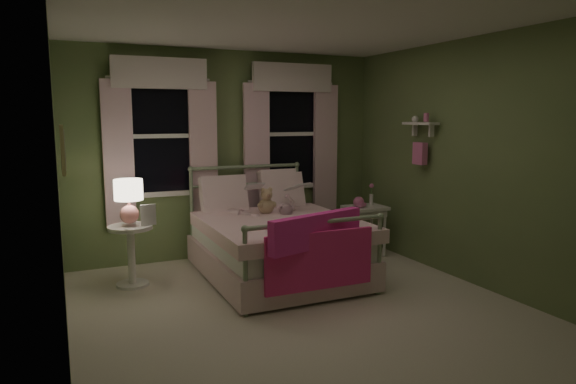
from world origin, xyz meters
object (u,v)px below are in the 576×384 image
child_left (239,192)px  nightstand_right (365,214)px  bed (276,243)px  nightstand_left (131,247)px  teddy_bear (266,203)px  child_right (283,186)px  table_lamp (129,197)px

child_left → nightstand_right: child_left is taller
bed → nightstand_right: (1.36, 0.29, 0.17)m
bed → nightstand_left: bed is taller
nightstand_left → nightstand_right: bearing=-0.3°
bed → teddy_bear: bed is taller
child_right → nightstand_left: bearing=23.6°
bed → teddy_bear: bearing=91.2°
child_left → teddy_bear: (0.28, -0.16, -0.12)m
child_right → nightstand_left: (-1.80, -0.13, -0.53)m
bed → nightstand_left: (-1.53, 0.31, 0.04)m
bed → nightstand_left: 1.56m
table_lamp → bed: bearing=-11.3°
teddy_bear → nightstand_left: (-1.52, 0.03, -0.37)m
child_right → teddy_bear: size_ratio=2.41×
child_left → bed: bearing=102.9°
child_left → table_lamp: bearing=-14.7°
child_left → nightstand_right: 1.69m
child_right → bed: bearing=77.2°
child_left → nightstand_left: child_left is taller
bed → nightstand_left: bearing=168.7°
child_right → table_lamp: bearing=23.6°
teddy_bear → nightstand_left: bearing=178.8°
child_right → teddy_bear: 0.36m
bed → child_left: 0.75m
nightstand_right → bed: bearing=-167.8°
teddy_bear → nightstand_right: (1.37, 0.02, -0.24)m
bed → table_lamp: bearing=168.7°
bed → nightstand_right: 1.40m
bed → child_right: bearing=57.6°
bed → nightstand_left: size_ratio=3.13×
table_lamp → nightstand_right: (2.89, -0.01, -0.40)m
child_right → table_lamp: (-1.80, -0.13, 0.01)m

